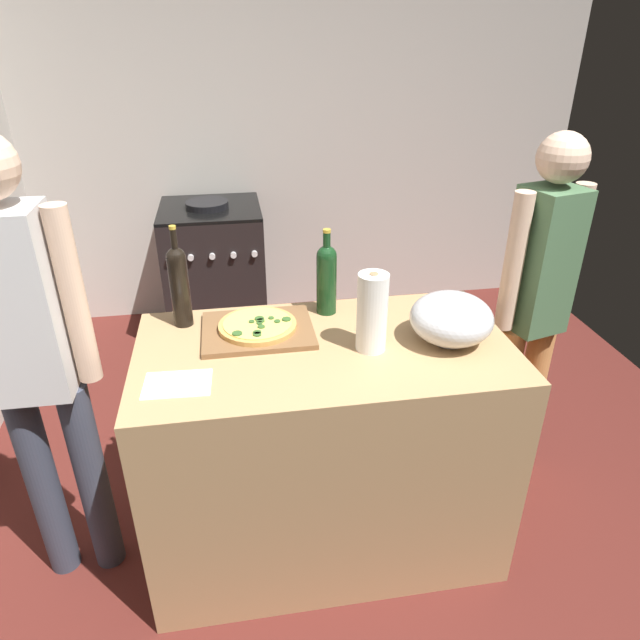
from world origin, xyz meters
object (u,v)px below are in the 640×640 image
object	(u,v)px
stove	(215,271)
person_in_stripes	(33,353)
paper_towel_roll	(372,313)
wine_bottle_green	(179,283)
mixing_bowl	(451,319)
pizza	(258,325)
wine_bottle_dark	(327,276)
person_in_red	(535,302)

from	to	relation	value
stove	person_in_stripes	bearing A→B (deg)	-106.32
paper_towel_roll	wine_bottle_green	size ratio (longest dim) A/B	0.74
mixing_bowl	pizza	bearing A→B (deg)	165.60
mixing_bowl	wine_bottle_dark	world-z (taller)	wine_bottle_dark
person_in_red	wine_bottle_green	bearing A→B (deg)	179.56
pizza	wine_bottle_green	world-z (taller)	wine_bottle_green
wine_bottle_dark	wine_bottle_green	distance (m)	0.55
stove	person_in_stripes	world-z (taller)	person_in_stripes
wine_bottle_dark	person_in_red	distance (m)	0.88
pizza	person_in_red	size ratio (longest dim) A/B	0.18
wine_bottle_green	stove	world-z (taller)	wine_bottle_green
person_in_red	pizza	bearing A→B (deg)	-174.85
stove	person_in_stripes	distance (m)	2.01
pizza	person_in_red	xyz separation A→B (m)	(1.14, 0.10, -0.05)
pizza	paper_towel_roll	xyz separation A→B (m)	(0.38, -0.18, 0.11)
mixing_bowl	wine_bottle_green	distance (m)	0.98
pizza	mixing_bowl	bearing A→B (deg)	-14.40
mixing_bowl	stove	bearing A→B (deg)	114.16
mixing_bowl	person_in_stripes	size ratio (longest dim) A/B	0.17
pizza	mixing_bowl	world-z (taller)	mixing_bowl
wine_bottle_green	paper_towel_roll	bearing A→B (deg)	-24.12
person_in_red	stove	bearing A→B (deg)	129.22
stove	person_in_red	size ratio (longest dim) A/B	0.59
wine_bottle_green	wine_bottle_dark	bearing A→B (deg)	1.32
paper_towel_roll	wine_bottle_dark	size ratio (longest dim) A/B	0.84
wine_bottle_green	person_in_stripes	world-z (taller)	person_in_stripes
mixing_bowl	person_in_red	distance (m)	0.56
paper_towel_roll	person_in_red	distance (m)	0.83
wine_bottle_dark	wine_bottle_green	bearing A→B (deg)	-178.68
mixing_bowl	paper_towel_roll	xyz separation A→B (m)	(-0.29, -0.00, 0.05)
paper_towel_roll	person_in_red	bearing A→B (deg)	20.03
pizza	person_in_stripes	xyz separation A→B (m)	(-0.73, -0.12, 0.03)
mixing_bowl	stove	xyz separation A→B (m)	(-0.85, 1.91, -0.56)
wine_bottle_green	person_in_stripes	xyz separation A→B (m)	(-0.46, -0.24, -0.11)
mixing_bowl	person_in_stripes	distance (m)	1.40
paper_towel_roll	mixing_bowl	bearing A→B (deg)	0.97
wine_bottle_dark	person_in_red	xyz separation A→B (m)	(0.87, -0.02, -0.17)
mixing_bowl	person_in_stripes	bearing A→B (deg)	178.06
pizza	paper_towel_roll	bearing A→B (deg)	-24.94
mixing_bowl	person_in_stripes	world-z (taller)	person_in_stripes
pizza	person_in_stripes	bearing A→B (deg)	-170.42
mixing_bowl	person_in_red	world-z (taller)	person_in_red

